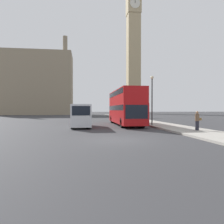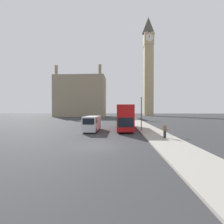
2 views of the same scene
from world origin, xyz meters
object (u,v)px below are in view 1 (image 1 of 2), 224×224
(pedestrian, at_px, (197,121))
(street_lamp, at_px, (152,93))
(clock_tower, at_px, (133,42))
(red_double_decker_bus, at_px, (125,106))
(white_van, at_px, (81,115))

(pedestrian, distance_m, street_lamp, 7.35)
(clock_tower, xyz_separation_m, red_double_decker_bus, (-16.65, -67.02, -28.70))
(clock_tower, distance_m, pedestrian, 82.43)
(clock_tower, relative_size, red_double_decker_bus, 5.34)
(pedestrian, bearing_deg, street_lamp, 105.11)
(pedestrian, xyz_separation_m, street_lamp, (-1.77, 6.55, 2.83))
(red_double_decker_bus, bearing_deg, clock_tower, 76.05)
(clock_tower, height_order, red_double_decker_bus, clock_tower)
(clock_tower, relative_size, white_van, 9.95)
(clock_tower, xyz_separation_m, pedestrian, (-12.26, -75.76, -30.07))
(pedestrian, relative_size, street_lamp, 0.29)
(white_van, xyz_separation_m, pedestrian, (9.59, -6.06, -0.34))
(red_double_decker_bus, bearing_deg, pedestrian, -63.36)
(street_lamp, bearing_deg, clock_tower, 78.54)
(clock_tower, distance_m, white_van, 78.86)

